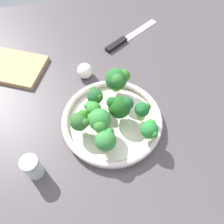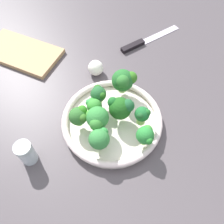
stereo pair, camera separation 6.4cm
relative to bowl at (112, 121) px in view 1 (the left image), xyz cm
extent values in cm
cube|color=#4E464A|center=(1.63, 1.73, -3.00)|extent=(130.00, 130.00, 2.50)
cylinder|color=silver|center=(0.00, 0.00, -0.98)|extent=(27.93, 27.93, 1.55)
torus|color=silver|center=(0.00, 0.00, 0.74)|extent=(29.10, 29.10, 1.89)
cylinder|color=#99D372|center=(-3.79, 5.55, 2.88)|extent=(1.96, 1.96, 2.40)
sphere|color=#235B2D|center=(-3.79, 5.55, 5.57)|extent=(4.56, 4.56, 4.56)
sphere|color=#28651F|center=(-4.02, 7.28, 6.03)|extent=(2.22, 2.22, 2.22)
sphere|color=#245E24|center=(-2.51, 5.54, 6.36)|extent=(1.88, 1.88, 1.88)
sphere|color=#245E19|center=(-2.63, 4.34, 6.45)|extent=(1.99, 1.99, 1.99)
cylinder|color=#83BD4C|center=(8.30, -7.62, 2.73)|extent=(2.08, 2.08, 2.09)
sphere|color=#298234|center=(8.30, -7.62, 5.30)|extent=(4.69, 4.69, 4.69)
sphere|color=#2A842E|center=(9.01, -9.32, 5.73)|extent=(2.07, 2.07, 2.07)
sphere|color=#348A32|center=(8.94, -6.49, 5.97)|extent=(2.71, 2.71, 2.71)
cylinder|color=#8FC164|center=(3.28, 10.08, 2.84)|extent=(2.56, 2.56, 2.32)
sphere|color=#246629|center=(3.28, 10.08, 6.12)|extent=(6.52, 6.52, 6.52)
sphere|color=#32721F|center=(5.73, 10.44, 6.86)|extent=(3.63, 3.63, 3.63)
sphere|color=#2D702C|center=(3.20, 8.10, 7.87)|extent=(3.76, 3.76, 3.76)
sphere|color=#2A6F22|center=(5.41, 10.61, 6.89)|extent=(3.30, 3.30, 3.30)
cylinder|color=#98D164|center=(-4.86, 1.69, 2.67)|extent=(2.38, 2.38, 1.98)
sphere|color=#378B32|center=(-4.86, 1.69, 5.06)|extent=(4.29, 4.29, 4.29)
sphere|color=green|center=(-4.33, 0.18, 5.60)|extent=(2.27, 2.27, 2.27)
sphere|color=#348931|center=(-5.66, 3.07, 5.31)|extent=(2.37, 2.37, 2.37)
sphere|color=green|center=(-6.28, 2.65, 5.58)|extent=(2.07, 2.07, 2.07)
cylinder|color=#91C95F|center=(8.04, -1.49, 3.05)|extent=(2.41, 2.41, 2.74)
sphere|color=#1D672D|center=(8.04, -1.49, 5.76)|extent=(4.11, 4.11, 4.11)
sphere|color=#1E6526|center=(9.21, -1.62, 6.69)|extent=(1.98, 1.98, 1.98)
sphere|color=#1D5626|center=(7.47, -2.46, 6.56)|extent=(1.99, 1.99, 1.99)
cylinder|color=#7FC353|center=(-3.82, -2.83, 3.05)|extent=(2.51, 2.51, 2.74)
sphere|color=#34873A|center=(-3.82, -2.83, 6.38)|extent=(6.03, 6.03, 6.03)
sphere|color=#378432|center=(-4.10, -4.99, 6.87)|extent=(3.54, 3.54, 3.54)
sphere|color=#419130|center=(-5.50, -2.11, 6.81)|extent=(2.85, 2.85, 2.85)
cylinder|color=#84C762|center=(2.22, 0.62, 2.56)|extent=(2.16, 2.16, 1.76)
sphere|color=#1C571A|center=(2.22, 0.62, 5.48)|extent=(6.26, 6.26, 6.26)
sphere|color=#1A5B21|center=(0.25, 1.26, 6.87)|extent=(2.90, 2.90, 2.90)
sphere|color=#1D572D|center=(4.22, 0.62, 6.73)|extent=(3.70, 3.70, 3.70)
cylinder|color=#77BB5D|center=(-3.37, -8.57, 2.68)|extent=(2.62, 2.62, 2.00)
sphere|color=#35823C|center=(-3.37, -8.57, 5.44)|extent=(5.42, 5.42, 5.42)
sphere|color=#308B3B|center=(-2.31, -7.00, 6.15)|extent=(2.54, 2.54, 2.54)
sphere|color=#33863F|center=(-3.21, -7.04, 5.85)|extent=(2.86, 2.86, 2.86)
cylinder|color=#90D060|center=(-9.16, -1.61, 2.67)|extent=(1.98, 1.98, 1.98)
sphere|color=#2F692A|center=(-9.16, -1.61, 5.30)|extent=(5.04, 5.04, 5.04)
sphere|color=#336722|center=(-7.63, -2.86, 6.31)|extent=(2.30, 2.30, 2.30)
sphere|color=#2F7A1F|center=(-7.97, -0.49, 6.49)|extent=(2.72, 2.72, 2.72)
cube|color=silver|center=(19.48, 40.01, -1.55)|extent=(15.75, 11.30, 0.40)
cube|color=black|center=(8.26, 32.88, -1.00)|extent=(9.28, 7.00, 1.50)
cube|color=tan|center=(-32.37, 30.12, -0.95)|extent=(31.47, 25.35, 1.60)
sphere|color=white|center=(-5.14, 20.25, 0.84)|extent=(5.18, 5.18, 5.18)
cylinder|color=silver|center=(-22.35, -10.53, 1.25)|extent=(4.27, 4.27, 6.01)
cylinder|color=#B2BDBC|center=(-22.35, -10.53, 5.01)|extent=(4.49, 4.49, 1.50)
camera|label=1|loc=(-6.98, -34.64, 58.73)|focal=37.80mm
camera|label=2|loc=(-0.57, -35.33, 58.73)|focal=37.80mm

